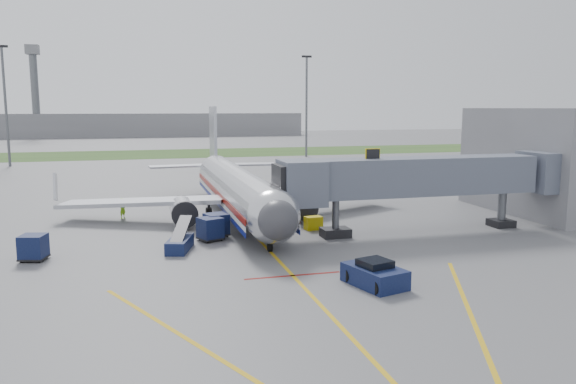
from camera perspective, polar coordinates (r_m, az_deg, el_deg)
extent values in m
plane|color=#565659|center=(38.00, -1.15, -6.78)|extent=(400.00, 400.00, 0.00)
cube|color=#2D4C1E|center=(126.27, -11.11, 3.86)|extent=(300.00, 25.00, 0.01)
cube|color=gold|center=(36.14, -0.38, -7.59)|extent=(0.25, 50.00, 0.01)
cube|color=maroon|center=(34.29, 0.49, -8.49)|extent=(6.00, 0.25, 0.01)
cube|color=gold|center=(23.97, -7.22, -16.33)|extent=(9.52, 20.04, 0.01)
cube|color=gold|center=(28.05, 18.54, -12.91)|extent=(9.52, 20.04, 0.01)
cylinder|color=silver|center=(51.85, -5.18, 0.38)|extent=(3.80, 28.00, 3.80)
sphere|color=silver|center=(38.33, -1.53, -2.50)|extent=(3.80, 3.80, 3.80)
sphere|color=#38383D|center=(37.09, -1.05, -2.87)|extent=(2.74, 2.74, 2.74)
cube|color=black|center=(37.85, -1.39, -1.80)|extent=(2.20, 1.20, 0.55)
cone|color=silver|center=(68.04, -7.60, 2.30)|extent=(3.80, 5.00, 3.80)
cube|color=#B7BAC1|center=(67.23, -7.61, 5.64)|extent=(0.35, 4.20, 7.00)
cube|color=#B7BAC1|center=(51.23, -14.57, -0.98)|extent=(15.10, 8.59, 1.13)
cube|color=#B7BAC1|center=(54.09, 3.74, -0.22)|extent=(15.10, 8.59, 1.13)
cylinder|color=silver|center=(48.49, -10.60, -1.92)|extent=(2.10, 3.60, 2.10)
cylinder|color=silver|center=(50.35, 1.28, -1.39)|extent=(2.10, 3.60, 2.10)
cube|color=maroon|center=(52.27, -3.10, 0.08)|extent=(0.05, 28.00, 0.45)
cube|color=navy|center=(52.41, -3.09, -0.89)|extent=(0.05, 28.00, 0.35)
cylinder|color=black|center=(39.81, -1.85, -5.62)|extent=(0.28, 0.70, 0.70)
cylinder|color=black|center=(52.33, -8.04, -2.09)|extent=(0.50, 1.00, 1.00)
cylinder|color=black|center=(53.20, -2.48, -1.84)|extent=(0.50, 1.00, 1.00)
cube|color=slate|center=(46.39, 13.06, 1.59)|extent=(20.00, 3.00, 3.00)
cube|color=slate|center=(42.69, 1.37, 0.95)|extent=(3.20, 3.60, 3.40)
cube|color=black|center=(42.37, -0.18, 0.90)|extent=(1.60, 3.00, 2.80)
cube|color=#D4BD0C|center=(44.46, 8.58, 3.76)|extent=(1.20, 0.15, 1.00)
cylinder|color=#595B60|center=(44.02, 4.86, -2.60)|extent=(0.56, 0.56, 3.10)
cube|color=black|center=(44.27, 4.84, -4.13)|extent=(2.20, 1.60, 0.70)
cylinder|color=#595B60|center=(51.07, 20.89, -1.58)|extent=(0.70, 0.70, 3.10)
cube|color=black|center=(51.30, 20.82, -2.96)|extent=(1.80, 1.80, 0.60)
cube|color=slate|center=(53.11, 24.56, 1.90)|extent=(3.00, 4.00, 3.40)
cube|color=slate|center=(60.09, 25.24, 2.93)|extent=(10.00, 16.00, 10.00)
cylinder|color=#595B60|center=(107.66, -26.74, 7.65)|extent=(0.44, 0.44, 20.00)
cube|color=black|center=(108.13, -27.12, 13.05)|extent=(2.00, 0.40, 0.40)
cylinder|color=#595B60|center=(115.62, 1.89, 8.55)|extent=(0.44, 0.44, 20.00)
cube|color=black|center=(116.07, 1.91, 13.60)|extent=(2.00, 0.40, 0.40)
cube|color=slate|center=(205.65, -15.57, 6.59)|extent=(120.00, 14.00, 8.00)
cylinder|color=#595B60|center=(203.00, -24.29, 8.95)|extent=(2.40, 2.40, 28.00)
cube|color=slate|center=(203.80, -24.55, 13.03)|extent=(4.00, 4.00, 3.00)
cube|color=#0C1338|center=(32.70, 8.79, -8.44)|extent=(3.12, 4.10, 1.11)
cube|color=black|center=(32.50, 8.82, -7.24)|extent=(1.99, 1.99, 0.50)
cylinder|color=black|center=(31.23, 9.04, -9.55)|extent=(0.43, 0.84, 0.81)
cylinder|color=black|center=(32.38, 11.53, -8.96)|extent=(0.43, 0.84, 0.81)
cylinder|color=black|center=(33.18, 6.10, -8.40)|extent=(0.43, 0.84, 0.81)
cylinder|color=black|center=(34.26, 8.55, -7.90)|extent=(0.43, 0.84, 0.81)
cube|color=#0C1338|center=(41.00, -24.46, -5.05)|extent=(1.88, 1.88, 1.55)
cube|color=black|center=(41.18, -24.39, -6.09)|extent=(1.94, 1.94, 0.12)
cylinder|color=black|center=(40.90, -25.49, -6.32)|extent=(0.28, 0.32, 0.28)
cylinder|color=black|center=(40.42, -23.94, -6.39)|extent=(0.28, 0.32, 0.28)
cylinder|color=black|center=(41.96, -24.82, -5.91)|extent=(0.28, 0.32, 0.28)
cylinder|color=black|center=(41.49, -23.30, -5.98)|extent=(0.28, 0.32, 0.28)
cube|color=#0C1338|center=(43.23, -7.91, -3.64)|extent=(2.09, 2.09, 1.59)
cube|color=black|center=(43.40, -7.88, -4.66)|extent=(2.16, 2.16, 0.12)
cylinder|color=black|center=(42.59, -8.18, -4.98)|extent=(0.32, 0.35, 0.29)
cylinder|color=black|center=(43.20, -6.76, -4.76)|extent=(0.32, 0.35, 0.29)
cylinder|color=black|center=(43.64, -8.99, -4.67)|extent=(0.32, 0.35, 0.29)
cylinder|color=black|center=(44.23, -7.60, -4.46)|extent=(0.32, 0.35, 0.29)
cube|color=#0C1338|center=(44.51, -7.30, -3.24)|extent=(2.02, 2.02, 1.63)
cube|color=black|center=(44.68, -7.28, -4.26)|extent=(2.09, 2.09, 0.13)
cylinder|color=black|center=(43.88, -7.69, -4.56)|extent=(0.30, 0.35, 0.29)
cylinder|color=black|center=(44.39, -6.20, -4.38)|extent=(0.30, 0.35, 0.29)
cylinder|color=black|center=(45.01, -8.34, -4.24)|extent=(0.30, 0.35, 0.29)
cylinder|color=black|center=(45.50, -6.88, -4.07)|extent=(0.30, 0.35, 0.29)
cube|color=#0C1338|center=(40.81, -10.94, -5.22)|extent=(2.32, 3.78, 0.88)
cube|color=black|center=(41.06, -10.83, -3.79)|extent=(1.98, 4.04, 1.38)
cylinder|color=black|center=(39.75, -12.02, -5.87)|extent=(0.36, 0.59, 0.55)
cylinder|color=black|center=(39.54, -10.63, -5.91)|extent=(0.36, 0.59, 0.55)
cylinder|color=black|center=(42.16, -11.22, -5.01)|extent=(0.36, 0.59, 0.55)
cylinder|color=black|center=(41.96, -9.91, -5.04)|extent=(0.36, 0.59, 0.55)
cube|color=#D4BD0C|center=(46.73, 2.59, -3.17)|extent=(1.50, 1.12, 1.11)
cylinder|color=black|center=(46.62, 2.08, -3.72)|extent=(0.22, 0.30, 0.28)
cylinder|color=black|center=(47.02, 3.09, -3.62)|extent=(0.22, 0.30, 0.28)
imported|color=#8CD919|center=(53.37, -16.44, -1.62)|extent=(0.78, 0.81, 1.87)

